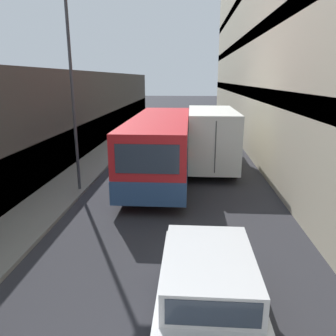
{
  "coord_description": "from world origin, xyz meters",
  "views": [
    {
      "loc": [
        0.66,
        -0.95,
        4.6
      ],
      "look_at": [
        -0.08,
        9.97,
        1.6
      ],
      "focal_mm": 35.0,
      "sensor_mm": 36.0,
      "label": 1
    }
  ],
  "objects_px": {
    "street_lamp": "(69,51)",
    "car_hatchback": "(208,295)",
    "bus": "(161,145)",
    "box_truck": "(210,136)"
  },
  "relations": [
    {
      "from": "street_lamp",
      "to": "car_hatchback",
      "type": "bearing_deg",
      "value": -56.65
    },
    {
      "from": "bus",
      "to": "street_lamp",
      "type": "relative_size",
      "value": 1.22
    },
    {
      "from": "car_hatchback",
      "to": "street_lamp",
      "type": "relative_size",
      "value": 0.54
    },
    {
      "from": "car_hatchback",
      "to": "box_truck",
      "type": "relative_size",
      "value": 0.56
    },
    {
      "from": "street_lamp",
      "to": "bus",
      "type": "bearing_deg",
      "value": 37.22
    },
    {
      "from": "bus",
      "to": "street_lamp",
      "type": "height_order",
      "value": "street_lamp"
    },
    {
      "from": "box_truck",
      "to": "car_hatchback",
      "type": "bearing_deg",
      "value": -93.34
    },
    {
      "from": "bus",
      "to": "box_truck",
      "type": "xyz_separation_m",
      "value": [
        2.48,
        2.31,
        0.1
      ]
    },
    {
      "from": "car_hatchback",
      "to": "box_truck",
      "type": "xyz_separation_m",
      "value": [
        0.72,
        12.29,
        0.86
      ]
    },
    {
      "from": "bus",
      "to": "box_truck",
      "type": "relative_size",
      "value": 1.27
    }
  ]
}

